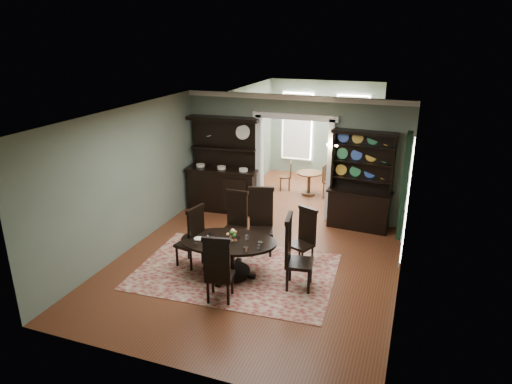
% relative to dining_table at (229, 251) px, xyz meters
% --- Properties ---
extents(room, '(5.51, 6.01, 3.01)m').
position_rel_dining_table_xyz_m(room, '(0.32, 0.41, 1.08)').
color(room, brown).
rests_on(room, ground).
extents(parlor, '(3.51, 3.50, 3.01)m').
position_rel_dining_table_xyz_m(parlor, '(0.32, 5.90, 1.02)').
color(parlor, brown).
rests_on(parlor, ground).
extents(doorway_trim, '(2.08, 0.25, 2.57)m').
position_rel_dining_table_xyz_m(doorway_trim, '(0.32, 3.37, 1.12)').
color(doorway_trim, silver).
rests_on(doorway_trim, floor).
extents(right_window, '(0.15, 1.47, 2.12)m').
position_rel_dining_table_xyz_m(right_window, '(3.02, 1.30, 1.10)').
color(right_window, white).
rests_on(right_window, wall_right).
extents(wall_sconce, '(0.27, 0.21, 0.21)m').
position_rel_dining_table_xyz_m(wall_sconce, '(1.27, 3.21, 1.39)').
color(wall_sconce, gold).
rests_on(wall_sconce, back_wall_right).
extents(rug, '(3.90, 2.75, 0.01)m').
position_rel_dining_table_xyz_m(rug, '(0.08, 0.14, -0.49)').
color(rug, maroon).
rests_on(rug, floor).
extents(dining_table, '(1.99, 1.96, 0.72)m').
position_rel_dining_table_xyz_m(dining_table, '(0.00, 0.00, 0.00)').
color(dining_table, black).
rests_on(dining_table, rug).
extents(centerpiece, '(1.37, 0.88, 0.22)m').
position_rel_dining_table_xyz_m(centerpiece, '(0.09, 0.01, 0.28)').
color(centerpiece, silver).
rests_on(centerpiece, dining_table).
extents(chair_far_left, '(0.49, 0.46, 1.27)m').
position_rel_dining_table_xyz_m(chair_far_left, '(-0.31, 1.12, 0.17)').
color(chair_far_left, black).
rests_on(chair_far_left, rug).
extents(chair_far_mid, '(0.64, 0.63, 1.39)m').
position_rel_dining_table_xyz_m(chair_far_mid, '(0.24, 1.18, 0.23)').
color(chair_far_mid, black).
rests_on(chair_far_mid, rug).
extents(chair_far_right, '(0.56, 0.55, 1.17)m').
position_rel_dining_table_xyz_m(chair_far_right, '(1.23, 0.95, 0.11)').
color(chair_far_right, black).
rests_on(chair_far_right, rug).
extents(chair_end_left, '(0.53, 0.55, 1.28)m').
position_rel_dining_table_xyz_m(chair_end_left, '(-0.77, 0.06, 0.17)').
color(chair_end_left, black).
rests_on(chair_end_left, rug).
extents(chair_end_right, '(0.55, 0.58, 1.39)m').
position_rel_dining_table_xyz_m(chair_end_right, '(1.26, -0.01, 0.23)').
color(chair_end_right, black).
rests_on(chair_end_right, rug).
extents(chair_near, '(0.55, 0.53, 1.27)m').
position_rel_dining_table_xyz_m(chair_near, '(0.22, -0.94, 0.16)').
color(chair_near, black).
rests_on(chair_near, rug).
extents(sideboard, '(1.88, 0.81, 2.41)m').
position_rel_dining_table_xyz_m(sideboard, '(-1.46, 3.09, 0.34)').
color(sideboard, black).
rests_on(sideboard, floor).
extents(welsh_dresser, '(1.51, 0.64, 2.31)m').
position_rel_dining_table_xyz_m(welsh_dresser, '(2.00, 3.12, 0.34)').
color(welsh_dresser, black).
rests_on(welsh_dresser, floor).
extents(parlor_table, '(0.71, 0.71, 0.65)m').
position_rel_dining_table_xyz_m(parlor_table, '(0.35, 4.94, -0.07)').
color(parlor_table, '#583119').
rests_on(parlor_table, parlor_floor).
extents(parlor_chair_left, '(0.39, 0.39, 0.85)m').
position_rel_dining_table_xyz_m(parlor_chair_left, '(-0.34, 5.11, -0.05)').
color(parlor_chair_left, '#583119').
rests_on(parlor_chair_left, parlor_floor).
extents(parlor_chair_right, '(0.39, 0.39, 0.92)m').
position_rel_dining_table_xyz_m(parlor_chair_right, '(0.88, 4.93, -0.01)').
color(parlor_chair_right, '#583119').
rests_on(parlor_chair_right, parlor_floor).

